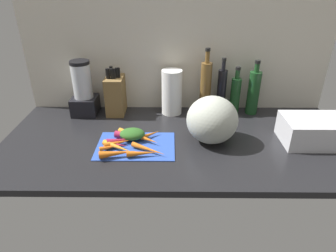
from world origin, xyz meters
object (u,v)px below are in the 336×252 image
at_px(carrot_11, 130,136).
at_px(dish_rack, 314,131).
at_px(carrot_7, 117,147).
at_px(paper_towel_roll, 172,92).
at_px(carrot_2, 111,147).
at_px(cutting_board, 136,145).
at_px(carrot_8, 142,153).
at_px(carrot_5, 117,153).
at_px(bottle_2, 235,95).
at_px(carrot_10, 118,143).
at_px(winter_squash, 212,120).
at_px(bottle_0, 206,88).
at_px(carrot_3, 150,135).
at_px(bottle_1, 221,91).
at_px(bottle_3, 253,92).
at_px(carrot_9, 145,139).
at_px(carrot_4, 134,135).
at_px(carrot_0, 119,141).
at_px(carrot_6, 116,144).
at_px(carrot_1, 148,149).
at_px(blender_appliance, 83,92).
at_px(knife_block, 116,95).

xyz_separation_m(carrot_11, dish_rack, (0.87, -0.00, 0.04)).
relative_size(carrot_7, paper_towel_roll, 0.62).
distance_m(carrot_2, carrot_7, 0.03).
height_order(carrot_11, dish_rack, dish_rack).
bearing_deg(cutting_board, carrot_8, -67.16).
xyz_separation_m(carrot_5, paper_towel_roll, (0.24, 0.47, 0.10)).
xyz_separation_m(carrot_2, dish_rack, (0.95, 0.09, 0.04)).
bearing_deg(bottle_2, carrot_7, -145.28).
height_order(carrot_10, winter_squash, winter_squash).
bearing_deg(bottle_0, dish_rack, -33.85).
xyz_separation_m(carrot_3, bottle_1, (0.38, 0.31, 0.11)).
bearing_deg(paper_towel_roll, bottle_3, 0.06).
relative_size(carrot_5, bottle_1, 0.49).
bearing_deg(carrot_5, carrot_9, 49.27).
bearing_deg(bottle_3, carrot_4, -154.38).
distance_m(carrot_0, carrot_6, 0.03).
bearing_deg(bottle_3, carrot_8, -141.47).
bearing_deg(cutting_board, carrot_11, 120.74).
bearing_deg(carrot_5, carrot_4, 71.31).
bearing_deg(carrot_10, bottle_3, 28.30).
bearing_deg(bottle_1, carrot_9, -139.05).
relative_size(carrot_4, winter_squash, 0.73).
bearing_deg(bottle_2, carrot_0, -148.89).
height_order(carrot_9, paper_towel_roll, paper_towel_roll).
bearing_deg(bottle_2, paper_towel_roll, -179.55).
bearing_deg(bottle_3, bottle_2, 178.66).
bearing_deg(winter_squash, carrot_3, 175.89).
distance_m(carrot_3, carrot_10, 0.17).
height_order(carrot_4, bottle_2, bottle_2).
height_order(carrot_4, bottle_0, bottle_0).
bearing_deg(carrot_3, carrot_1, -90.15).
bearing_deg(carrot_6, bottle_2, 32.48).
relative_size(carrot_3, carrot_8, 0.79).
bearing_deg(carrot_11, carrot_10, -131.53).
bearing_deg(blender_appliance, knife_block, 4.93).
bearing_deg(bottle_3, carrot_11, -153.82).
height_order(carrot_5, carrot_9, carrot_5).
relative_size(carrot_3, bottle_3, 0.35).
relative_size(carrot_1, carrot_11, 1.11).
distance_m(carrot_1, carrot_5, 0.14).
height_order(carrot_9, bottle_1, bottle_1).
bearing_deg(winter_squash, carrot_8, -155.25).
height_order(carrot_10, blender_appliance, blender_appliance).
bearing_deg(carrot_4, bottle_0, 39.68).
bearing_deg(paper_towel_roll, carrot_3, -109.36).
distance_m(carrot_1, knife_block, 0.49).
distance_m(knife_block, paper_towel_roll, 0.32).
height_order(carrot_5, knife_block, knife_block).
height_order(carrot_11, bottle_1, bottle_1).
height_order(carrot_6, bottle_0, bottle_0).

